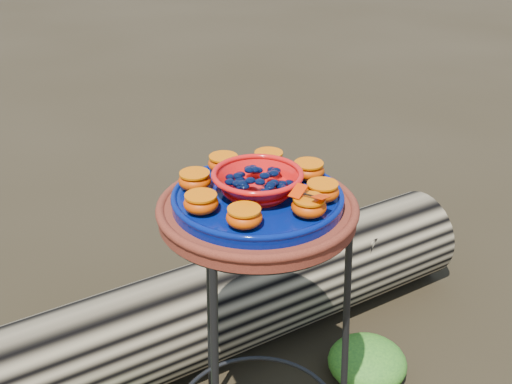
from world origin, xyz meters
TOP-DOWN VIEW (x-y plane):
  - plant_stand at (0.00, 0.00)m, footprint 0.44×0.44m
  - terracotta_saucer at (0.00, 0.00)m, footprint 0.41×0.41m
  - cobalt_plate at (0.00, 0.00)m, footprint 0.35×0.35m
  - red_bowl at (0.00, 0.00)m, footprint 0.17×0.17m
  - glass_gems at (0.00, 0.00)m, footprint 0.14×0.14m
  - orange_half_0 at (0.03, -0.13)m, footprint 0.07×0.07m
  - orange_half_1 at (0.09, -0.09)m, footprint 0.07×0.07m
  - orange_half_2 at (0.13, -0.00)m, footprint 0.07×0.07m
  - orange_half_3 at (0.09, 0.09)m, footprint 0.07×0.07m
  - orange_half_4 at (0.00, 0.13)m, footprint 0.07×0.07m
  - orange_half_5 at (-0.09, 0.09)m, footprint 0.07×0.07m
  - orange_half_6 at (-0.13, 0.00)m, footprint 0.07×0.07m
  - orange_half_7 at (-0.09, -0.09)m, footprint 0.07×0.07m
  - butterfly at (0.03, -0.13)m, footprint 0.10×0.08m
  - driftwood_log at (0.19, 0.41)m, footprint 1.65×0.53m
  - foliage_right at (0.43, 0.05)m, footprint 0.23×0.23m
  - foliage_back at (-0.13, 0.61)m, footprint 0.27×0.27m

SIDE VIEW (x-z plane):
  - foliage_right at x=0.43m, z-range 0.00..0.12m
  - foliage_back at x=-0.13m, z-range 0.00..0.14m
  - driftwood_log at x=0.19m, z-range 0.00..0.30m
  - plant_stand at x=0.00m, z-range 0.00..0.70m
  - terracotta_saucer at x=0.00m, z-range 0.70..0.73m
  - cobalt_plate at x=0.00m, z-range 0.73..0.76m
  - orange_half_0 at x=0.03m, z-range 0.76..0.79m
  - orange_half_1 at x=0.09m, z-range 0.76..0.79m
  - orange_half_2 at x=0.13m, z-range 0.76..0.79m
  - orange_half_3 at x=0.09m, z-range 0.76..0.79m
  - orange_half_4 at x=0.00m, z-range 0.76..0.79m
  - orange_half_5 at x=-0.09m, z-range 0.76..0.79m
  - orange_half_6 at x=-0.13m, z-range 0.76..0.79m
  - orange_half_7 at x=-0.09m, z-range 0.76..0.79m
  - red_bowl at x=0.00m, z-range 0.76..0.80m
  - butterfly at x=0.03m, z-range 0.79..0.81m
  - glass_gems at x=0.00m, z-range 0.80..0.83m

